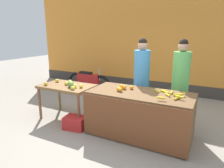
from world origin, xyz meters
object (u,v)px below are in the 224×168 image
parked_motorcycle (88,81)px  produce_sack (116,102)px  vendor_woman_green_shirt (180,84)px  produce_crate (75,123)px  vendor_woman_blue_shirt (141,80)px

parked_motorcycle → produce_sack: (1.56, -1.10, -0.11)m
vendor_woman_green_shirt → produce_crate: size_ratio=4.15×
vendor_woman_green_shirt → produce_sack: vendor_woman_green_shirt is taller
vendor_woman_blue_shirt → vendor_woman_green_shirt: (0.81, 0.10, -0.00)m
produce_crate → parked_motorcycle: bearing=117.6°
vendor_woman_green_shirt → produce_crate: 2.32m
produce_crate → produce_sack: size_ratio=0.76×
vendor_woman_green_shirt → parked_motorcycle: vendor_woman_green_shirt is taller
vendor_woman_blue_shirt → vendor_woman_green_shirt: size_ratio=1.00×
produce_crate → vendor_woman_green_shirt: bearing=32.0°
vendor_woman_green_shirt → produce_sack: size_ratio=3.16×
vendor_woman_green_shirt → parked_motorcycle: bearing=159.9°
produce_sack → parked_motorcycle: bearing=144.8°
vendor_woman_blue_shirt → produce_crate: (-1.04, -1.06, -0.80)m
vendor_woman_blue_shirt → produce_sack: size_ratio=3.17×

